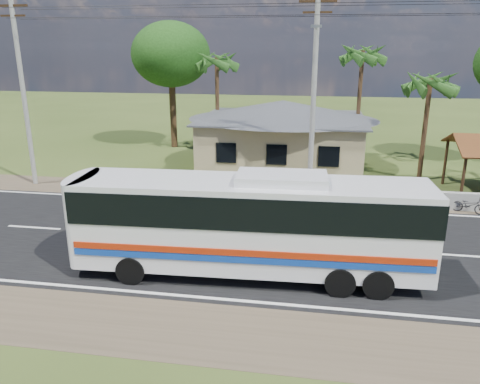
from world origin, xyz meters
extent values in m
plane|color=#2F4217|center=(0.00, 0.00, 0.00)|extent=(120.00, 120.00, 0.00)
cube|color=black|center=(0.00, 0.00, 0.01)|extent=(120.00, 10.00, 0.02)
cube|color=brown|center=(0.00, 6.50, 0.01)|extent=(120.00, 3.00, 0.01)
cube|color=brown|center=(0.00, -6.50, 0.01)|extent=(120.00, 3.00, 0.01)
cube|color=silver|center=(0.00, 4.70, 0.03)|extent=(120.00, 0.15, 0.01)
cube|color=silver|center=(0.00, -4.70, 0.03)|extent=(120.00, 0.15, 0.01)
cube|color=silver|center=(0.00, 0.00, 0.03)|extent=(120.00, 0.15, 0.01)
cube|color=tan|center=(1.00, 13.00, 1.60)|extent=(10.00, 8.00, 3.20)
cube|color=#4C4F54|center=(1.00, 13.00, 3.25)|extent=(10.60, 8.60, 0.10)
pyramid|color=#4C4F54|center=(1.00, 13.00, 4.40)|extent=(12.40, 10.00, 1.20)
cube|color=black|center=(-2.00, 8.98, 1.70)|extent=(1.20, 0.08, 1.20)
cube|color=black|center=(1.00, 8.98, 1.70)|extent=(1.20, 0.08, 1.20)
cube|color=black|center=(4.00, 8.98, 1.70)|extent=(1.20, 0.08, 1.20)
cylinder|color=#332212|center=(10.70, 6.70, 1.30)|extent=(0.16, 0.16, 2.60)
cylinder|color=#332212|center=(10.70, 10.30, 1.30)|extent=(0.16, 0.16, 2.60)
cylinder|color=#9E9E99|center=(-13.00, 6.50, 5.50)|extent=(0.26, 0.26, 11.00)
cube|color=#332212|center=(-13.00, 6.50, 9.80)|extent=(1.80, 0.12, 0.12)
cube|color=#332212|center=(-13.00, 6.50, 9.30)|extent=(1.40, 0.10, 0.10)
cylinder|color=#9E9E99|center=(3.00, 6.50, 5.50)|extent=(0.26, 0.26, 11.00)
cube|color=#332212|center=(3.00, 6.50, 9.80)|extent=(1.80, 0.12, 0.12)
cube|color=#332212|center=(3.00, 6.50, 9.30)|extent=(1.40, 0.10, 0.10)
cylinder|color=gray|center=(3.00, 5.50, 8.60)|extent=(0.08, 2.00, 0.08)
cube|color=gray|center=(3.00, 4.50, 8.60)|extent=(0.50, 0.18, 0.12)
cylinder|color=black|center=(-5.00, 6.50, 9.60)|extent=(16.00, 0.02, 0.02)
cylinder|color=#47301E|center=(9.50, 11.00, 3.00)|extent=(0.28, 0.28, 6.00)
cylinder|color=#47301E|center=(6.00, 15.50, 3.75)|extent=(0.28, 0.28, 7.50)
cylinder|color=#47301E|center=(-4.00, 16.00, 3.50)|extent=(0.28, 0.28, 7.00)
cylinder|color=#47301E|center=(-8.00, 18.00, 2.97)|extent=(0.50, 0.50, 5.95)
ellipsoid|color=#18380F|center=(-8.00, 18.00, 7.15)|extent=(6.00, 6.00, 4.92)
cube|color=silver|center=(1.18, -2.81, 1.94)|extent=(12.04, 3.00, 2.99)
cube|color=black|center=(1.18, -2.81, 2.69)|extent=(12.09, 3.06, 1.10)
cube|color=black|center=(-4.79, -3.07, 2.34)|extent=(0.22, 2.29, 1.79)
cube|color=#A22409|center=(1.23, -4.08, 1.39)|extent=(11.74, 0.55, 0.22)
cube|color=navy|center=(1.23, -4.08, 1.14)|extent=(11.74, 0.55, 0.22)
cube|color=silver|center=(2.17, -2.77, 3.58)|extent=(3.05, 1.72, 0.30)
cylinder|color=black|center=(-2.75, -4.13, 0.50)|extent=(1.01, 0.39, 1.00)
cylinder|color=black|center=(-2.85, -1.84, 0.50)|extent=(1.01, 0.39, 1.00)
cylinder|color=black|center=(4.21, -3.83, 0.50)|extent=(1.01, 0.39, 1.00)
cylinder|color=black|center=(4.11, -1.54, 0.50)|extent=(1.01, 0.39, 1.00)
cylinder|color=black|center=(5.41, -3.78, 0.50)|extent=(1.01, 0.39, 1.00)
cylinder|color=black|center=(5.31, -1.49, 0.50)|extent=(1.01, 0.39, 1.00)
imported|color=black|center=(10.70, 5.24, 0.40)|extent=(1.63, 1.06, 0.81)
imported|color=navy|center=(6.52, 3.95, 0.77)|extent=(0.59, 0.42, 1.54)
camera|label=1|loc=(3.23, -17.67, 7.76)|focal=35.00mm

